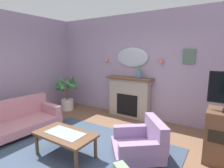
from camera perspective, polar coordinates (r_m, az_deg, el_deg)
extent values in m
cube|color=brown|center=(3.46, -11.30, -23.42)|extent=(6.59, 6.16, 0.10)
cube|color=#9E8CA8|center=(5.11, 9.00, 5.57)|extent=(6.59, 0.10, 2.91)
cube|color=#38475B|center=(3.55, -8.94, -21.30)|extent=(3.20, 2.40, 0.01)
cube|color=gray|center=(5.17, 5.57, -4.50)|extent=(1.20, 0.28, 1.10)
cube|color=black|center=(5.13, 5.02, -6.59)|extent=(0.64, 0.12, 0.60)
cube|color=brown|center=(5.03, 5.57, 1.85)|extent=(1.36, 0.36, 0.06)
cylinder|color=#4C7093|center=(4.87, 8.64, 3.04)|extent=(0.13, 0.13, 0.20)
cone|color=#38753D|center=(4.85, 8.69, 5.15)|extent=(0.10, 0.10, 0.16)
ellipsoid|color=#B2BCC6|center=(5.12, 6.46, 8.49)|extent=(0.96, 0.06, 0.56)
cone|color=#D17066|center=(5.51, -1.82, 8.13)|extent=(0.14, 0.14, 0.14)
cone|color=#D17066|center=(4.76, 15.47, 7.47)|extent=(0.14, 0.14, 0.14)
cube|color=#4C6B56|center=(4.66, 23.46, 8.07)|extent=(0.28, 0.03, 0.36)
cube|color=brown|center=(3.37, -14.85, -15.33)|extent=(1.10, 0.60, 0.04)
cube|color=#8C9E99|center=(3.36, -14.87, -14.96)|extent=(0.72, 0.36, 0.01)
cylinder|color=brown|center=(3.69, -22.99, -17.30)|extent=(0.06, 0.06, 0.40)
cylinder|color=brown|center=(3.02, -11.42, -23.20)|extent=(0.06, 0.06, 0.40)
cylinder|color=brown|center=(3.94, -17.05, -15.09)|extent=(0.06, 0.06, 0.40)
cylinder|color=brown|center=(3.32, -5.32, -19.65)|extent=(0.06, 0.06, 0.40)
cube|color=#B77A84|center=(4.69, -27.22, -11.79)|extent=(0.96, 1.76, 0.18)
cube|color=#B77A84|center=(4.89, -29.36, -7.00)|extent=(0.30, 1.71, 0.48)
cube|color=#B77A84|center=(4.98, -19.30, -7.41)|extent=(0.77, 0.22, 0.24)
cylinder|color=brown|center=(4.82, -16.83, -12.25)|extent=(0.07, 0.07, 0.10)
cylinder|color=brown|center=(5.35, -21.24, -10.24)|extent=(0.07, 0.07, 0.10)
cube|color=gray|center=(3.32, 7.71, -20.10)|extent=(1.12, 1.12, 0.16)
cube|color=gray|center=(3.28, 13.83, -14.79)|extent=(0.62, 0.72, 0.45)
cube|color=gray|center=(3.53, 6.44, -14.71)|extent=(0.65, 0.56, 0.22)
cube|color=gray|center=(2.95, 9.46, -20.15)|extent=(0.65, 0.56, 0.22)
cylinder|color=brown|center=(3.63, 0.76, -19.62)|extent=(0.06, 0.06, 0.10)
cylinder|color=brown|center=(3.76, 11.70, -18.71)|extent=(0.06, 0.06, 0.10)
cylinder|color=brown|center=(3.21, 15.70, -24.32)|extent=(0.06, 0.06, 0.10)
cylinder|color=silver|center=(6.01, -14.13, -6.43)|extent=(0.39, 0.39, 0.34)
cylinder|color=brown|center=(5.93, -14.27, -3.16)|extent=(0.07, 0.07, 0.36)
cone|color=#38753D|center=(5.72, -12.69, 0.53)|extent=(0.23, 0.52, 0.47)
cone|color=#38753D|center=(5.88, -12.33, 0.78)|extent=(0.50, 0.42, 0.46)
cone|color=#38753D|center=(6.01, -13.03, 0.96)|extent=(0.46, 0.18, 0.52)
cone|color=#38753D|center=(6.05, -15.34, 0.91)|extent=(0.30, 0.56, 0.42)
cone|color=#38753D|center=(5.96, -16.27, 0.74)|extent=(0.28, 0.48, 0.52)
cone|color=#38753D|center=(5.75, -16.35, 0.41)|extent=(0.49, 0.26, 0.51)
cone|color=#38753D|center=(5.63, -14.35, 0.31)|extent=(0.47, 0.51, 0.39)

